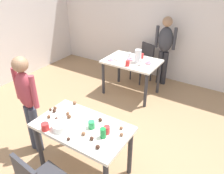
# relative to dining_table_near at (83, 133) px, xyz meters

# --- Properties ---
(ground_plane) EXTENTS (6.40, 6.40, 0.00)m
(ground_plane) POSITION_rel_dining_table_near_xyz_m (0.06, 0.07, -0.64)
(ground_plane) COLOR #9E7A56
(wall_back) EXTENTS (6.40, 0.10, 2.60)m
(wall_back) POSITION_rel_dining_table_near_xyz_m (0.06, 3.27, 0.66)
(wall_back) COLOR silver
(wall_back) RESTS_ON ground_plane
(dining_table_near) EXTENTS (1.16, 0.67, 0.75)m
(dining_table_near) POSITION_rel_dining_table_near_xyz_m (0.00, 0.00, 0.00)
(dining_table_near) COLOR silver
(dining_table_near) RESTS_ON ground_plane
(dining_table_far) EXTENTS (1.09, 0.76, 0.75)m
(dining_table_far) POSITION_rel_dining_table_near_xyz_m (-0.46, 2.14, 0.00)
(dining_table_far) COLOR silver
(dining_table_far) RESTS_ON ground_plane
(chair_far_table) EXTENTS (0.52, 0.52, 0.87)m
(chair_far_table) POSITION_rel_dining_table_near_xyz_m (-0.52, 2.87, -0.14)
(chair_far_table) COLOR #2D2D33
(chair_far_table) RESTS_ON ground_plane
(person_girl_near) EXTENTS (0.45, 0.23, 1.48)m
(person_girl_near) POSITION_rel_dining_table_near_xyz_m (-0.86, -0.07, 0.24)
(person_girl_near) COLOR #383D4C
(person_girl_near) RESTS_ON ground_plane
(person_adult_far) EXTENTS (0.45, 0.23, 1.52)m
(person_adult_far) POSITION_rel_dining_table_near_xyz_m (-0.08, 2.92, 0.28)
(person_adult_far) COLOR #28282D
(person_adult_far) RESTS_ON ground_plane
(mixing_bowl) EXTENTS (0.21, 0.21, 0.08)m
(mixing_bowl) POSITION_rel_dining_table_near_xyz_m (-0.18, -0.17, 0.15)
(mixing_bowl) COLOR white
(mixing_bowl) RESTS_ON dining_table_near
(soda_can) EXTENTS (0.07, 0.07, 0.12)m
(soda_can) POSITION_rel_dining_table_near_xyz_m (0.33, -0.03, 0.17)
(soda_can) COLOR #198438
(soda_can) RESTS_ON dining_table_near
(fork_near) EXTENTS (0.17, 0.02, 0.01)m
(fork_near) POSITION_rel_dining_table_near_xyz_m (-0.08, 0.01, 0.12)
(fork_near) COLOR silver
(fork_near) RESTS_ON dining_table_near
(cup_near_0) EXTENTS (0.08, 0.08, 0.09)m
(cup_near_0) POSITION_rel_dining_table_near_xyz_m (0.12, 0.03, 0.16)
(cup_near_0) COLOR green
(cup_near_0) RESTS_ON dining_table_near
(cup_near_1) EXTENTS (0.09, 0.09, 0.09)m
(cup_near_1) POSITION_rel_dining_table_near_xyz_m (-0.31, -0.28, 0.16)
(cup_near_1) COLOR red
(cup_near_1) RESTS_ON dining_table_near
(cup_near_2) EXTENTS (0.07, 0.07, 0.10)m
(cup_near_2) POSITION_rel_dining_table_near_xyz_m (0.32, 0.05, 0.16)
(cup_near_2) COLOR red
(cup_near_2) RESTS_ON dining_table_near
(cake_ball_0) EXTENTS (0.04, 0.04, 0.04)m
(cake_ball_0) POSITION_rel_dining_table_near_xyz_m (-0.29, 0.07, 0.14)
(cake_ball_0) COLOR brown
(cake_ball_0) RESTS_ON dining_table_near
(cake_ball_1) EXTENTS (0.04, 0.04, 0.04)m
(cake_ball_1) POSITION_rel_dining_table_near_xyz_m (-0.45, -0.10, 0.13)
(cake_ball_1) COLOR brown
(cake_ball_1) RESTS_ON dining_table_near
(cake_ball_2) EXTENTS (0.04, 0.04, 0.04)m
(cake_ball_2) POSITION_rel_dining_table_near_xyz_m (0.03, -0.27, 0.13)
(cake_ball_2) COLOR #3D2319
(cake_ball_2) RESTS_ON dining_table_near
(cake_ball_3) EXTENTS (0.05, 0.05, 0.05)m
(cake_ball_3) POSITION_rel_dining_table_near_xyz_m (-0.23, 0.03, 0.14)
(cake_ball_3) COLOR brown
(cake_ball_3) RESTS_ON dining_table_near
(cake_ball_4) EXTENTS (0.04, 0.04, 0.04)m
(cake_ball_4) POSITION_rel_dining_table_near_xyz_m (0.49, 0.10, 0.13)
(cake_ball_4) COLOR brown
(cake_ball_4) RESTS_ON dining_table_near
(cake_ball_5) EXTENTS (0.04, 0.04, 0.04)m
(cake_ball_5) POSITION_rel_dining_table_near_xyz_m (-0.55, 0.02, 0.13)
(cake_ball_5) COLOR #3D2319
(cake_ball_5) RESTS_ON dining_table_near
(cake_ball_6) EXTENTS (0.05, 0.05, 0.05)m
(cake_ball_6) POSITION_rel_dining_table_near_xyz_m (-0.52, 0.07, 0.14)
(cake_ball_6) COLOR brown
(cake_ball_6) RESTS_ON dining_table_near
(cake_ball_7) EXTENTS (0.05, 0.05, 0.05)m
(cake_ball_7) POSITION_rel_dining_table_near_xyz_m (0.25, -0.14, 0.14)
(cake_ball_7) COLOR #3D2319
(cake_ball_7) RESTS_ON dining_table_near
(cake_ball_8) EXTENTS (0.05, 0.05, 0.05)m
(cake_ball_8) POSITION_rel_dining_table_near_xyz_m (0.12, -0.12, 0.14)
(cake_ball_8) COLOR brown
(cake_ball_8) RESTS_ON dining_table_near
(cake_ball_9) EXTENTS (0.05, 0.05, 0.05)m
(cake_ball_9) POSITION_rel_dining_table_near_xyz_m (-0.38, 0.31, 0.14)
(cake_ball_9) COLOR brown
(cake_ball_9) RESTS_ON dining_table_near
(cake_ball_10) EXTENTS (0.05, 0.05, 0.05)m
(cake_ball_10) POSITION_rel_dining_table_near_xyz_m (0.38, -0.21, 0.14)
(cake_ball_10) COLOR #3D2319
(cake_ball_10) RESTS_ON dining_table_near
(cake_ball_11) EXTENTS (0.05, 0.05, 0.05)m
(cake_ball_11) POSITION_rel_dining_table_near_xyz_m (0.13, 0.19, 0.14)
(cake_ball_11) COLOR #3D2319
(cake_ball_11) RESTS_ON dining_table_near
(cake_ball_12) EXTENTS (0.04, 0.04, 0.04)m
(cake_ball_12) POSITION_rel_dining_table_near_xyz_m (0.43, 0.19, 0.13)
(cake_ball_12) COLOR brown
(cake_ball_12) RESTS_ON dining_table_near
(cake_ball_13) EXTENTS (0.05, 0.05, 0.05)m
(cake_ball_13) POSITION_rel_dining_table_near_xyz_m (-0.27, -0.05, 0.14)
(cake_ball_13) COLOR brown
(cake_ball_13) RESTS_ON dining_table_near
(cake_ball_14) EXTENTS (0.05, 0.05, 0.05)m
(cake_ball_14) POSITION_rel_dining_table_near_xyz_m (-0.48, 0.03, 0.14)
(cake_ball_14) COLOR #3D2319
(cake_ball_14) RESTS_ON dining_table_near
(cake_ball_15) EXTENTS (0.04, 0.04, 0.04)m
(cake_ball_15) POSITION_rel_dining_table_near_xyz_m (-0.34, -0.08, 0.13)
(cake_ball_15) COLOR #3D2319
(cake_ball_15) RESTS_ON dining_table_near
(pitcher_far) EXTENTS (0.13, 0.13, 0.26)m
(pitcher_far) POSITION_rel_dining_table_near_xyz_m (-0.32, 2.13, 0.24)
(pitcher_far) COLOR white
(pitcher_far) RESTS_ON dining_table_far
(cup_far_0) EXTENTS (0.07, 0.07, 0.10)m
(cup_far_0) POSITION_rel_dining_table_near_xyz_m (-0.35, 2.36, 0.16)
(cup_far_0) COLOR red
(cup_far_0) RESTS_ON dining_table_far
(cup_far_1) EXTENTS (0.08, 0.08, 0.10)m
(cup_far_1) POSITION_rel_dining_table_near_xyz_m (-0.20, 2.03, 0.17)
(cup_far_1) COLOR white
(cup_far_1) RESTS_ON dining_table_far
(cup_far_2) EXTENTS (0.07, 0.07, 0.11)m
(cup_far_2) POSITION_rel_dining_table_near_xyz_m (-0.58, 2.26, 0.17)
(cup_far_2) COLOR white
(cup_far_2) RESTS_ON dining_table_far
(cup_far_3) EXTENTS (0.08, 0.08, 0.10)m
(cup_far_3) POSITION_rel_dining_table_near_xyz_m (-0.40, 1.86, 0.17)
(cup_far_3) COLOR red
(cup_far_3) RESTS_ON dining_table_far
(donut_far_0) EXTENTS (0.11, 0.11, 0.03)m
(donut_far_0) POSITION_rel_dining_table_near_xyz_m (-0.82, 1.91, 0.13)
(donut_far_0) COLOR pink
(donut_far_0) RESTS_ON dining_table_far
(donut_far_1) EXTENTS (0.13, 0.13, 0.04)m
(donut_far_1) POSITION_rel_dining_table_near_xyz_m (-0.11, 2.17, 0.13)
(donut_far_1) COLOR pink
(donut_far_1) RESTS_ON dining_table_far
(donut_far_2) EXTENTS (0.14, 0.14, 0.04)m
(donut_far_2) POSITION_rel_dining_table_near_xyz_m (-0.49, 2.14, 0.13)
(donut_far_2) COLOR pink
(donut_far_2) RESTS_ON dining_table_far
(donut_far_3) EXTENTS (0.12, 0.12, 0.04)m
(donut_far_3) POSITION_rel_dining_table_near_xyz_m (-0.74, 2.02, 0.13)
(donut_far_3) COLOR white
(donut_far_3) RESTS_ON dining_table_far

